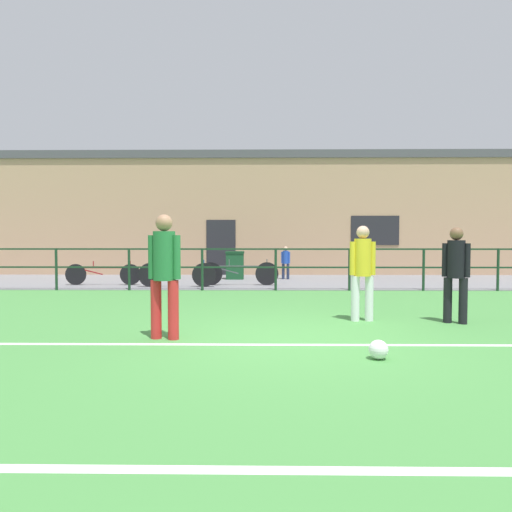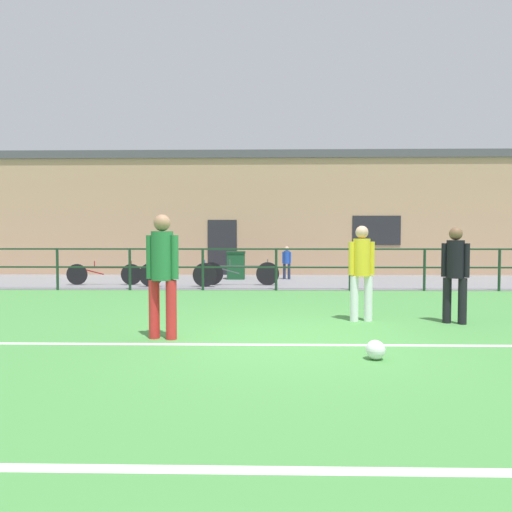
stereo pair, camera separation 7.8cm
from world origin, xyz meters
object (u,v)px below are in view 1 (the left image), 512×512
Objects in this scene: player_striker at (164,269)px; bicycle_parked_0 at (177,274)px; soccer_ball_match at (378,350)px; bicycle_parked_2 at (239,273)px; trash_bin_0 at (235,265)px; player_goalkeeper at (456,269)px; player_winger at (363,267)px; spectator_child at (286,261)px; bicycle_parked_1 at (103,274)px.

player_striker reaches higher than bicycle_parked_0.
bicycle_parked_2 is at bearing 104.09° from soccer_ball_match.
bicycle_parked_2 is at bearing -83.49° from trash_bin_0.
bicycle_parked_0 is (-5.72, 5.48, -0.54)m from player_goalkeeper.
bicycle_parked_0 is (-1.06, 6.75, -0.63)m from player_striker.
player_winger is at bearing -159.53° from player_goalkeeper.
trash_bin_0 is (-1.73, 0.02, -0.15)m from spectator_child.
bicycle_parked_2 is (4.07, 0.00, 0.03)m from bicycle_parked_1.
player_goalkeeper reaches higher than bicycle_parked_1.
bicycle_parked_1 is at bearing 167.75° from bicycle_parked_0.
player_striker is at bearing 158.84° from soccer_ball_match.
bicycle_parked_0 is 1.83m from bicycle_parked_2.
player_goalkeeper is 0.69× the size of bicycle_parked_2.
player_striker reaches higher than spectator_child.
bicycle_parked_1 is (-3.38, 7.25, -0.66)m from player_striker.
player_goalkeeper is 7.94m from bicycle_parked_0.
soccer_ball_match is 10.62m from trash_bin_0.
soccer_ball_match is 0.10× the size of bicycle_parked_0.
bicycle_parked_1 is (-5.56, -2.01, -0.30)m from spectator_child.
player_goalkeeper reaches higher than bicycle_parked_2.
bicycle_parked_0 is (-3.85, 7.83, 0.26)m from soccer_ball_match.
soccer_ball_match is 0.10× the size of bicycle_parked_1.
soccer_ball_match is at bearing -75.91° from bicycle_parked_2.
player_goalkeeper is at bearing -56.46° from bicycle_parked_2.
player_striker is 7.66× the size of soccer_ball_match.
bicycle_parked_2 is at bearing 151.45° from player_goalkeeper.
spectator_child is at bearing -90.98° from player_striker.
player_winger is 0.70× the size of bicycle_parked_2.
player_goalkeeper is 8.36m from spectator_child.
player_winger is 8.26m from trash_bin_0.
soccer_ball_match is at bearing -53.51° from bicycle_parked_1.
trash_bin_0 is at bearing -80.54° from player_striker.
bicycle_parked_2 is (0.69, 7.25, -0.63)m from player_striker.
player_striker is (-4.65, -1.28, 0.09)m from player_goalkeeper.
soccer_ball_match is (-1.87, -2.35, -0.80)m from player_goalkeeper.
bicycle_parked_1 is 4.34m from trash_bin_0.
bicycle_parked_1 is (-2.31, 0.50, -0.03)m from bicycle_parked_0.
player_striker reaches higher than bicycle_parked_2.
soccer_ball_match is 0.24× the size of trash_bin_0.
spectator_child is 2.52m from bicycle_parked_2.
trash_bin_0 is (-4.19, 8.01, -0.42)m from player_goalkeeper.
bicycle_parked_0 is at bearing -12.25° from bicycle_parked_1.
player_goalkeeper is at bearing -36.66° from bicycle_parked_1.
bicycle_parked_2 is 2.48× the size of trash_bin_0.
soccer_ball_match is at bearing 109.34° from spectator_child.
bicycle_parked_2 is (-3.96, 5.98, -0.54)m from player_goalkeeper.
player_winger is 1.48× the size of spectator_child.
bicycle_parked_2 is at bearing 0.00° from bicycle_parked_1.
bicycle_parked_0 is at bearing 116.17° from soccer_ball_match.
bicycle_parked_1 reaches higher than soccer_ball_match.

